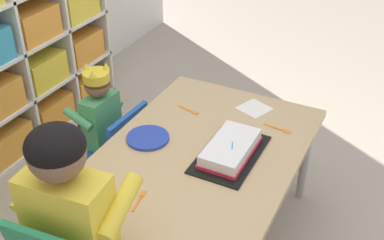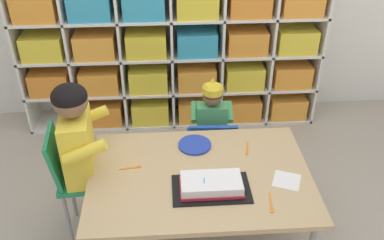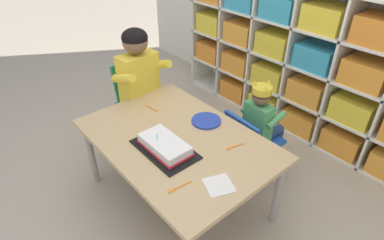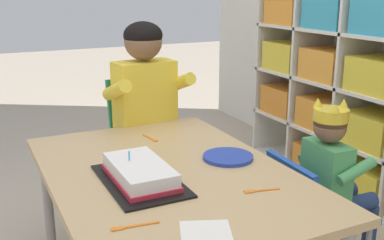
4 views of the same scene
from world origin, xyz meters
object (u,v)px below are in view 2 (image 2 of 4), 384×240
(classroom_chair_adult_side, at_px, (74,174))
(birthday_cake_on_tray, at_px, (211,185))
(fork_by_napkin, at_px, (247,150))
(paper_plate_stack, at_px, (195,145))
(classroom_chair_blue, at_px, (212,143))
(adult_helper_seated, at_px, (89,146))
(fork_near_child_seat, at_px, (132,168))
(activity_table, at_px, (200,181))
(child_with_crown, at_px, (212,117))
(fork_at_table_front_edge, at_px, (271,204))

(classroom_chair_adult_side, xyz_separation_m, birthday_cake_on_tray, (0.79, -0.29, 0.12))
(classroom_chair_adult_side, xyz_separation_m, fork_by_napkin, (1.05, 0.04, 0.10))
(paper_plate_stack, xyz_separation_m, fork_by_napkin, (0.31, -0.06, -0.01))
(classroom_chair_blue, distance_m, adult_helper_seated, 0.93)
(classroom_chair_adult_side, relative_size, birthday_cake_on_tray, 1.82)
(classroom_chair_blue, xyz_separation_m, fork_near_child_seat, (-0.52, -0.51, 0.23))
(classroom_chair_adult_side, bearing_deg, classroom_chair_blue, -68.92)
(adult_helper_seated, relative_size, fork_near_child_seat, 8.43)
(activity_table, relative_size, classroom_chair_adult_side, 1.63)
(adult_helper_seated, bearing_deg, paper_plate_stack, -86.20)
(classroom_chair_adult_side, distance_m, birthday_cake_on_tray, 0.85)
(child_with_crown, bearing_deg, activity_table, 81.65)
(classroom_chair_blue, bearing_deg, fork_at_table_front_edge, 107.09)
(adult_helper_seated, bearing_deg, fork_at_table_front_edge, -118.89)
(activity_table, bearing_deg, fork_by_napkin, 34.16)
(child_with_crown, relative_size, fork_at_table_front_edge, 5.57)
(classroom_chair_blue, xyz_separation_m, child_with_crown, (0.01, 0.10, 0.15))
(birthday_cake_on_tray, bearing_deg, fork_by_napkin, 52.84)
(activity_table, height_order, birthday_cake_on_tray, birthday_cake_on_tray)
(fork_near_child_seat, distance_m, fork_by_napkin, 0.70)
(child_with_crown, relative_size, birthday_cake_on_tray, 1.90)
(classroom_chair_adult_side, xyz_separation_m, fork_near_child_seat, (0.36, -0.08, 0.10))
(classroom_chair_adult_side, distance_m, fork_by_napkin, 1.05)
(paper_plate_stack, bearing_deg, fork_by_napkin, -10.88)
(paper_plate_stack, relative_size, fork_by_napkin, 1.58)
(classroom_chair_blue, relative_size, fork_by_napkin, 4.41)
(birthday_cake_on_tray, relative_size, fork_near_child_seat, 3.32)
(fork_near_child_seat, height_order, fork_by_napkin, same)
(adult_helper_seated, distance_m, fork_near_child_seat, 0.28)
(activity_table, bearing_deg, birthday_cake_on_tray, -68.77)
(fork_at_table_front_edge, distance_m, fork_by_napkin, 0.47)
(paper_plate_stack, bearing_deg, activity_table, -87.80)
(fork_near_child_seat, relative_size, fork_by_napkin, 0.99)
(fork_by_napkin, bearing_deg, activity_table, 136.87)
(classroom_chair_adult_side, distance_m, fork_at_table_front_edge, 1.17)
(activity_table, distance_m, fork_near_child_seat, 0.40)
(activity_table, relative_size, classroom_chair_blue, 2.22)
(adult_helper_seated, height_order, fork_by_napkin, adult_helper_seated)
(classroom_chair_blue, distance_m, fork_at_table_front_edge, 0.91)
(classroom_chair_adult_side, bearing_deg, fork_by_napkin, -92.48)
(paper_plate_stack, relative_size, fork_at_table_front_edge, 1.41)
(activity_table, xyz_separation_m, fork_by_napkin, (0.30, 0.21, 0.05))
(classroom_chair_blue, xyz_separation_m, fork_at_table_front_edge, (0.21, -0.85, 0.23))
(fork_near_child_seat, bearing_deg, fork_at_table_front_edge, 145.73)
(activity_table, distance_m, fork_by_napkin, 0.37)
(child_with_crown, distance_m, birthday_cake_on_tray, 0.83)
(classroom_chair_adult_side, distance_m, paper_plate_stack, 0.75)
(classroom_chair_adult_side, height_order, fork_by_napkin, classroom_chair_adult_side)
(activity_table, distance_m, paper_plate_stack, 0.27)
(classroom_chair_blue, height_order, birthday_cake_on_tray, birthday_cake_on_tray)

